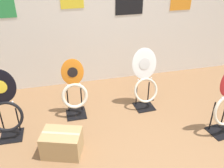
{
  "coord_description": "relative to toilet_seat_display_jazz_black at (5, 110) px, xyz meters",
  "views": [
    {
      "loc": [
        -0.8,
        -1.66,
        2.18
      ],
      "look_at": [
        -0.11,
        1.13,
        0.55
      ],
      "focal_mm": 40.0,
      "sensor_mm": 36.0,
      "label": 1
    }
  ],
  "objects": [
    {
      "name": "toilet_seat_display_orange_sun",
      "position": [
        0.86,
        0.27,
        -0.03
      ],
      "size": [
        0.37,
        0.28,
        0.86
      ],
      "color": "black",
      "rests_on": "ground_plane"
    },
    {
      "name": "wall_back",
      "position": [
        1.46,
        1.26,
        0.88
      ],
      "size": [
        8.0,
        0.07,
        2.6
      ],
      "color": "silver",
      "rests_on": "ground_plane"
    },
    {
      "name": "toilet_seat_display_jazz_black",
      "position": [
        0.0,
        0.0,
        0.0
      ],
      "size": [
        0.41,
        0.29,
        0.94
      ],
      "color": "black",
      "rests_on": "ground_plane"
    },
    {
      "name": "toilet_seat_display_white_plain",
      "position": [
        1.89,
        0.25,
        -0.0
      ],
      "size": [
        0.38,
        0.32,
        0.9
      ],
      "color": "black",
      "rests_on": "ground_plane"
    },
    {
      "name": "storage_box",
      "position": [
        0.62,
        -0.45,
        -0.27
      ],
      "size": [
        0.52,
        0.44,
        0.3
      ],
      "color": "tan",
      "rests_on": "ground_plane"
    }
  ]
}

